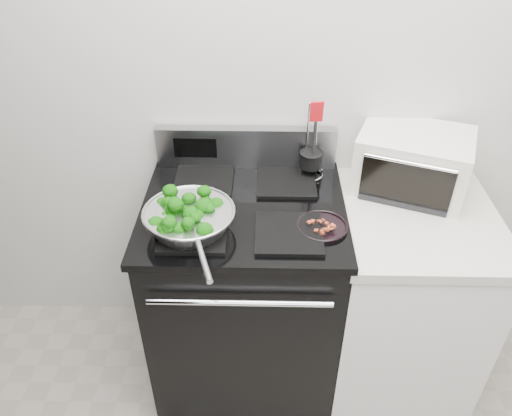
{
  "coord_description": "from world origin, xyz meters",
  "views": [
    {
      "loc": [
        -0.22,
        -0.15,
        2.08
      ],
      "look_at": [
        -0.25,
        1.36,
        0.98
      ],
      "focal_mm": 35.0,
      "sensor_mm": 36.0,
      "label": 1
    }
  ],
  "objects_px": {
    "gas_range": "(245,291)",
    "toaster_oven": "(412,161)",
    "bacon_plate": "(322,224)",
    "skillet": "(189,218)",
    "utensil_holder": "(311,163)"
  },
  "relations": [
    {
      "from": "toaster_oven",
      "to": "gas_range",
      "type": "bearing_deg",
      "value": -143.35
    },
    {
      "from": "bacon_plate",
      "to": "utensil_holder",
      "type": "xyz_separation_m",
      "value": [
        -0.02,
        0.36,
        0.04
      ]
    },
    {
      "from": "bacon_plate",
      "to": "utensil_holder",
      "type": "bearing_deg",
      "value": 93.36
    },
    {
      "from": "skillet",
      "to": "toaster_oven",
      "type": "bearing_deg",
      "value": 4.24
    },
    {
      "from": "gas_range",
      "to": "toaster_oven",
      "type": "bearing_deg",
      "value": 15.91
    },
    {
      "from": "gas_range",
      "to": "toaster_oven",
      "type": "xyz_separation_m",
      "value": [
        0.68,
        0.19,
        0.56
      ]
    },
    {
      "from": "gas_range",
      "to": "skillet",
      "type": "xyz_separation_m",
      "value": [
        -0.19,
        -0.15,
        0.51
      ]
    },
    {
      "from": "gas_range",
      "to": "utensil_holder",
      "type": "relative_size",
      "value": 3.32
    },
    {
      "from": "skillet",
      "to": "utensil_holder",
      "type": "height_order",
      "value": "utensil_holder"
    },
    {
      "from": "gas_range",
      "to": "bacon_plate",
      "type": "xyz_separation_m",
      "value": [
        0.29,
        -0.13,
        0.48
      ]
    },
    {
      "from": "skillet",
      "to": "utensil_holder",
      "type": "bearing_deg",
      "value": 21.89
    },
    {
      "from": "bacon_plate",
      "to": "toaster_oven",
      "type": "bearing_deg",
      "value": 40.01
    },
    {
      "from": "gas_range",
      "to": "toaster_oven",
      "type": "height_order",
      "value": "toaster_oven"
    },
    {
      "from": "utensil_holder",
      "to": "toaster_oven",
      "type": "height_order",
      "value": "utensil_holder"
    },
    {
      "from": "skillet",
      "to": "bacon_plate",
      "type": "distance_m",
      "value": 0.48
    }
  ]
}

